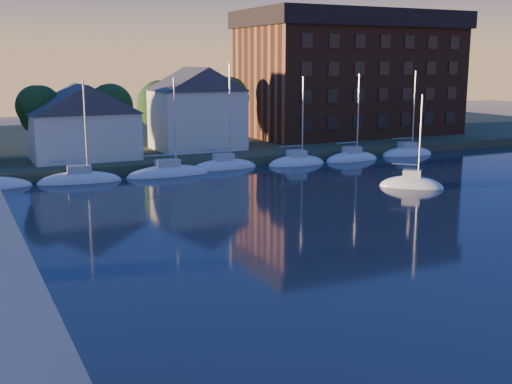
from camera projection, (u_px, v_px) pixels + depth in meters
shoreline_land at (102, 145)px, 88.90m from camera, size 160.00×50.00×2.00m
wooden_dock at (151, 170)px, 68.65m from camera, size 120.00×3.00×1.00m
clubhouse_centre at (82, 121)px, 69.45m from camera, size 11.55×8.40×8.08m
clubhouse_east at (197, 108)px, 77.05m from camera, size 10.50×8.40×9.80m
condo_block at (350, 73)px, 92.71m from camera, size 31.00×17.00×17.40m
tree_line at (139, 97)px, 77.76m from camera, size 93.40×5.40×8.90m
moored_fleet at (121, 177)px, 64.27m from camera, size 79.50×2.40×12.05m
drifting_sailboat_right at (411, 186)px, 59.26m from camera, size 5.61×5.37×9.64m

